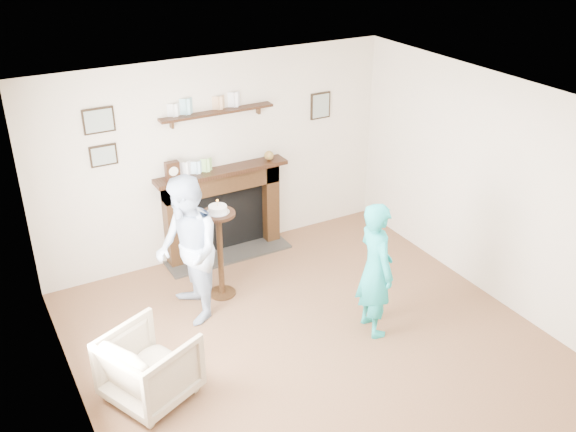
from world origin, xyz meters
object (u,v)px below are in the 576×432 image
(woman, at_px, (371,328))
(pedestal_table, at_px, (219,238))
(armchair, at_px, (153,395))
(man, at_px, (193,315))

(woman, bearing_deg, pedestal_table, 46.61)
(armchair, distance_m, man, 1.27)
(armchair, distance_m, pedestal_table, 1.89)
(armchair, xyz_separation_m, man, (0.78, 1.00, 0.00))
(man, bearing_deg, armchair, -33.48)
(armchair, height_order, man, man)
(armchair, height_order, pedestal_table, pedestal_table)
(armchair, distance_m, woman, 2.35)
(man, xyz_separation_m, pedestal_table, (0.45, 0.23, 0.74))
(man, bearing_deg, woman, 58.44)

